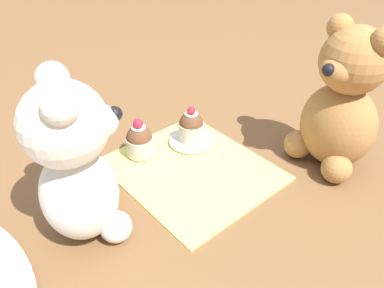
{
  "coord_description": "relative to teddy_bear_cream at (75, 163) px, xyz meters",
  "views": [
    {
      "loc": [
        -0.39,
        0.34,
        0.42
      ],
      "look_at": [
        0.0,
        0.0,
        0.06
      ],
      "focal_mm": 35.0,
      "sensor_mm": 36.0,
      "label": 1
    }
  ],
  "objects": [
    {
      "name": "ground_plane",
      "position": [
        -0.0,
        -0.2,
        -0.12
      ],
      "size": [
        4.0,
        4.0,
        0.0
      ],
      "primitive_type": "plane",
      "color": "brown"
    },
    {
      "name": "teddy_bear_tan",
      "position": [
        -0.14,
        -0.41,
        -0.0
      ],
      "size": [
        0.14,
        0.13,
        0.25
      ],
      "rotation": [
        0.0,
        0.0,
        3.03
      ],
      "color": "#A3703D",
      "rests_on": "ground_plane"
    },
    {
      "name": "knitted_placemat",
      "position": [
        -0.0,
        -0.2,
        -0.11
      ],
      "size": [
        0.27,
        0.24,
        0.01
      ],
      "primitive_type": "cube",
      "color": "#E0D166",
      "rests_on": "ground_plane"
    },
    {
      "name": "cupcake_near_cream_bear",
      "position": [
        0.09,
        -0.16,
        -0.08
      ],
      "size": [
        0.05,
        0.05,
        0.07
      ],
      "color": "#B2ADA3",
      "rests_on": "knitted_placemat"
    },
    {
      "name": "saucer_plate",
      "position": [
        0.06,
        -0.25,
        -0.11
      ],
      "size": [
        0.09,
        0.09,
        0.01
      ],
      "primitive_type": "cylinder",
      "color": "silver",
      "rests_on": "knitted_placemat"
    },
    {
      "name": "teddy_bear_cream",
      "position": [
        0.0,
        0.0,
        0.0
      ],
      "size": [
        0.14,
        0.14,
        0.24
      ],
      "rotation": [
        0.0,
        0.0,
        -0.32
      ],
      "color": "silver",
      "rests_on": "ground_plane"
    },
    {
      "name": "cupcake_near_tan_bear",
      "position": [
        0.06,
        -0.25,
        -0.08
      ],
      "size": [
        0.05,
        0.05,
        0.07
      ],
      "color": "#B2ADA3",
      "rests_on": "saucer_plate"
    }
  ]
}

